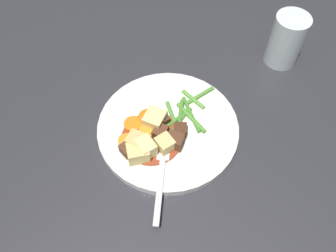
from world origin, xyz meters
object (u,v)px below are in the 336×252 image
object	(u,v)px
potato_chunk_3	(147,148)
water_glass	(286,40)
potato_chunk_1	(136,142)
fork	(162,172)
meat_chunk_0	(179,131)
potato_chunk_2	(138,153)
meat_chunk_2	(164,120)
potato_chunk_4	(165,144)
carrot_slice_3	(133,125)
meat_chunk_3	(159,131)
carrot_slice_1	(148,118)
carrot_slice_2	(126,141)
dinner_plate	(168,128)
meat_chunk_4	(175,141)
carrot_slice_0	(147,132)
potato_chunk_0	(155,120)
meat_chunk_1	(128,149)

from	to	relation	value
potato_chunk_3	water_glass	world-z (taller)	water_glass
potato_chunk_1	fork	xyz separation A→B (m)	(0.02, 0.06, -0.01)
potato_chunk_1	meat_chunk_0	size ratio (longest dim) A/B	1.34
potato_chunk_2	meat_chunk_0	distance (m)	0.09
meat_chunk_0	meat_chunk_2	distance (m)	0.04
potato_chunk_1	potato_chunk_3	xyz separation A→B (m)	(0.00, 0.02, 0.00)
potato_chunk_4	meat_chunk_0	bearing A→B (deg)	173.49
carrot_slice_3	water_glass	bearing A→B (deg)	155.26
potato_chunk_2	meat_chunk_3	xyz separation A→B (m)	(-0.06, 0.00, -0.00)
carrot_slice_1	water_glass	bearing A→B (deg)	155.32
potato_chunk_3	meat_chunk_2	size ratio (longest dim) A/B	1.64
potato_chunk_3	carrot_slice_2	bearing A→B (deg)	-84.08
dinner_plate	potato_chunk_1	distance (m)	0.07
water_glass	potato_chunk_3	bearing A→B (deg)	-15.04
potato_chunk_4	meat_chunk_2	distance (m)	0.06
meat_chunk_4	carrot_slice_0	bearing A→B (deg)	-81.25
potato_chunk_0	potato_chunk_1	world-z (taller)	potato_chunk_1
carrot_slice_1	meat_chunk_4	xyz separation A→B (m)	(0.02, 0.07, 0.01)
fork	potato_chunk_0	bearing A→B (deg)	-138.50
potato_chunk_2	potato_chunk_3	distance (m)	0.02
carrot_slice_1	potato_chunk_1	size ratio (longest dim) A/B	1.05
carrot_slice_1	meat_chunk_1	distance (m)	0.07
dinner_plate	fork	bearing A→B (deg)	27.32
meat_chunk_4	fork	xyz separation A→B (m)	(0.06, 0.01, -0.01)
dinner_plate	meat_chunk_1	bearing A→B (deg)	-18.12
carrot_slice_0	meat_chunk_1	bearing A→B (deg)	-6.55
potato_chunk_4	meat_chunk_4	bearing A→B (deg)	145.39
potato_chunk_1	meat_chunk_2	bearing A→B (deg)	171.53
carrot_slice_0	potato_chunk_3	bearing A→B (deg)	35.84
carrot_slice_0	potato_chunk_2	bearing A→B (deg)	18.24
meat_chunk_0	fork	distance (m)	0.08
potato_chunk_0	meat_chunk_2	world-z (taller)	potato_chunk_0
carrot_slice_2	potato_chunk_0	bearing A→B (deg)	162.64
dinner_plate	meat_chunk_3	world-z (taller)	meat_chunk_3
potato_chunk_2	meat_chunk_2	bearing A→B (deg)	-176.69
potato_chunk_2	meat_chunk_1	bearing A→B (deg)	-88.53
fork	carrot_slice_2	bearing A→B (deg)	-98.26
potato_chunk_1	potato_chunk_2	distance (m)	0.02
carrot_slice_1	potato_chunk_2	xyz separation A→B (m)	(0.07, 0.03, 0.01)
potato_chunk_0	meat_chunk_0	bearing A→B (deg)	98.82
meat_chunk_1	meat_chunk_4	size ratio (longest dim) A/B	0.88
carrot_slice_0	meat_chunk_0	world-z (taller)	meat_chunk_0
carrot_slice_0	carrot_slice_1	world-z (taller)	same
potato_chunk_0	meat_chunk_1	xyz separation A→B (m)	(0.07, -0.00, -0.00)
potato_chunk_1	meat_chunk_1	world-z (taller)	potato_chunk_1
carrot_slice_2	potato_chunk_4	xyz separation A→B (m)	(-0.03, 0.06, 0.01)
carrot_slice_1	fork	xyz separation A→B (m)	(0.07, 0.08, -0.00)
potato_chunk_3	potato_chunk_4	bearing A→B (deg)	141.94
potato_chunk_0	potato_chunk_2	xyz separation A→B (m)	(0.07, 0.02, 0.00)
carrot_slice_3	meat_chunk_2	world-z (taller)	meat_chunk_2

